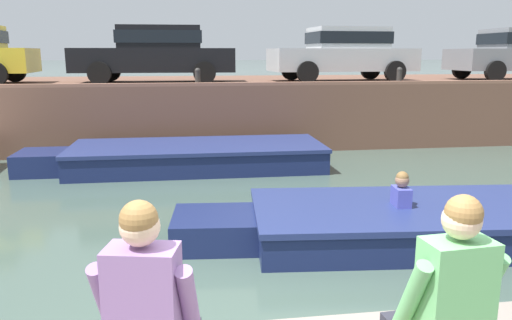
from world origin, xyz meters
TOP-DOWN VIEW (x-y plane):
  - ground_plane at (0.00, 4.90)m, footprint 400.00×400.00m
  - far_quay_wall at (0.00, 12.80)m, footprint 60.00×6.00m
  - far_wall_coping at (0.00, 9.92)m, footprint 60.00×0.24m
  - boat_moored_central_navy at (-0.62, 8.25)m, footprint 6.69×2.21m
  - motorboat_passing at (2.88, 3.34)m, footprint 7.03×2.53m
  - car_left_inner_black at (-1.32, 11.57)m, footprint 4.40×2.02m
  - car_centre_silver at (4.07, 11.57)m, footprint 4.25×2.04m
  - mooring_bollard_mid at (-0.25, 10.05)m, footprint 0.15×0.15m
  - mooring_bollard_east at (5.15, 10.05)m, footprint 0.15×0.15m
  - person_seated_left at (-0.85, -0.43)m, footprint 0.58×0.59m
  - person_seated_right at (0.75, -0.57)m, footprint 0.55×0.55m

SIDE VIEW (x-z plane):
  - ground_plane at x=0.00m, z-range 0.00..0.00m
  - motorboat_passing at x=2.88m, z-range -0.24..0.74m
  - boat_moored_central_navy at x=-0.62m, z-range 0.00..0.55m
  - far_quay_wall at x=0.00m, z-range 0.00..1.74m
  - person_seated_left at x=-0.85m, z-range 0.78..1.74m
  - person_seated_right at x=0.75m, z-range 0.78..1.74m
  - far_wall_coping at x=0.00m, z-range 1.74..1.82m
  - mooring_bollard_mid at x=-0.25m, z-range 1.76..2.21m
  - mooring_bollard_east at x=5.15m, z-range 1.76..2.21m
  - car_centre_silver at x=4.07m, z-range 1.82..3.36m
  - car_left_inner_black at x=-1.32m, z-range 1.82..3.36m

